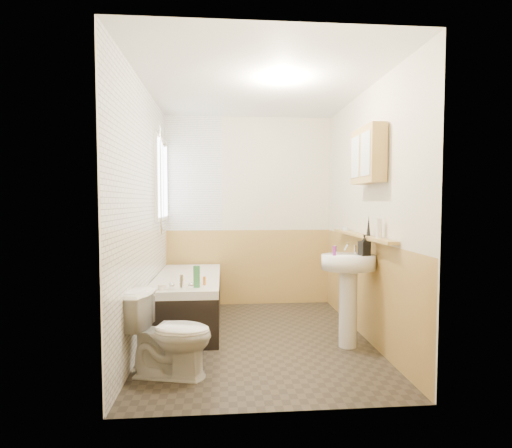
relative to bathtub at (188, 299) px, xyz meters
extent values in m
plane|color=black|center=(0.73, -0.53, -0.29)|extent=(2.80, 2.80, 0.00)
plane|color=white|center=(0.73, -0.53, 2.21)|extent=(2.80, 2.80, 0.00)
cube|color=beige|center=(0.73, 0.88, 0.96)|extent=(2.20, 0.02, 2.50)
cube|color=beige|center=(0.73, -1.94, 0.96)|extent=(2.20, 0.02, 2.50)
cube|color=beige|center=(-0.38, -0.53, 0.96)|extent=(0.02, 2.80, 2.50)
cube|color=beige|center=(1.84, -0.53, 0.96)|extent=(0.02, 2.80, 2.50)
cube|color=tan|center=(1.82, -0.53, 0.21)|extent=(0.01, 2.80, 1.00)
cube|color=tan|center=(0.73, -1.92, 0.21)|extent=(2.20, 0.01, 1.00)
cube|color=tan|center=(0.73, 0.86, 0.21)|extent=(2.20, 0.01, 1.00)
cube|color=white|center=(-0.36, -0.53, 0.96)|extent=(0.01, 2.80, 2.50)
cube|color=white|center=(0.01, 0.85, 1.46)|extent=(0.75, 0.01, 1.50)
cube|color=white|center=(-0.34, 0.42, 1.36)|extent=(0.03, 0.79, 0.99)
cube|color=white|center=(-0.32, 0.42, 1.36)|extent=(0.01, 0.70, 0.90)
cube|color=white|center=(-0.32, 0.42, 1.36)|extent=(0.01, 0.04, 0.90)
cube|color=black|center=(0.00, 0.00, -0.05)|extent=(0.70, 1.62, 0.47)
cube|color=white|center=(0.00, 0.00, 0.23)|extent=(0.70, 1.62, 0.08)
cube|color=white|center=(0.00, 0.00, 0.22)|extent=(0.56, 1.48, 0.04)
cylinder|color=silver|center=(0.00, -0.71, 0.34)|extent=(0.04, 0.04, 0.14)
sphere|color=silver|center=(-0.09, -0.71, 0.31)|extent=(0.06, 0.06, 0.06)
sphere|color=silver|center=(0.09, -0.71, 0.31)|extent=(0.06, 0.06, 0.06)
cylinder|color=silver|center=(-0.32, 0.19, 1.34)|extent=(0.02, 0.02, 1.24)
cylinder|color=silver|center=(-0.32, 0.19, 0.77)|extent=(0.05, 0.05, 0.02)
cylinder|color=silver|center=(-0.32, 0.19, 1.91)|extent=(0.05, 0.05, 0.02)
cylinder|color=silver|center=(-0.27, 0.19, 1.75)|extent=(0.07, 0.08, 0.09)
imported|color=white|center=(-0.03, -1.32, 0.04)|extent=(0.75, 0.52, 0.67)
cylinder|color=white|center=(1.57, -0.81, 0.07)|extent=(0.17, 0.17, 0.71)
ellipsoid|color=white|center=(1.57, -0.81, 0.52)|extent=(0.51, 0.41, 0.14)
cylinder|color=silver|center=(1.47, -0.71, 0.63)|extent=(0.03, 0.03, 0.08)
cylinder|color=silver|center=(1.67, -0.71, 0.63)|extent=(0.03, 0.03, 0.08)
cylinder|color=silver|center=(1.57, -0.73, 0.66)|extent=(0.02, 0.11, 0.09)
cube|color=tan|center=(1.77, -0.57, 0.75)|extent=(0.10, 1.56, 0.03)
cube|color=tan|center=(1.75, -0.80, 1.52)|extent=(0.14, 0.58, 0.52)
cube|color=silver|center=(1.67, -0.94, 1.52)|extent=(0.01, 0.22, 0.39)
cube|color=silver|center=(1.67, -0.66, 1.52)|extent=(0.01, 0.22, 0.39)
cylinder|color=silver|center=(1.77, -1.03, 0.86)|extent=(0.07, 0.07, 0.18)
cone|color=black|center=(1.77, -0.78, 0.86)|extent=(0.04, 0.04, 0.19)
cylinder|color=silver|center=(1.77, -0.06, 0.79)|extent=(0.07, 0.07, 0.04)
imported|color=black|center=(1.70, -0.87, 0.64)|extent=(0.13, 0.21, 0.09)
cylinder|color=purple|center=(1.42, -0.84, 0.63)|extent=(0.04, 0.04, 0.09)
cube|color=#388447|center=(0.14, -0.62, 0.37)|extent=(0.06, 0.04, 0.21)
cylinder|color=silver|center=(-0.18, -0.70, 0.29)|extent=(0.10, 0.10, 0.05)
cylinder|color=orange|center=(0.21, -0.52, 0.31)|extent=(0.03, 0.03, 0.09)
camera|label=1|loc=(0.39, -4.46, 1.09)|focal=28.00mm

